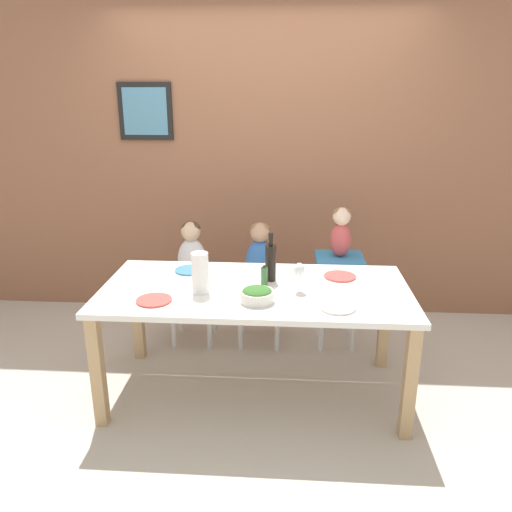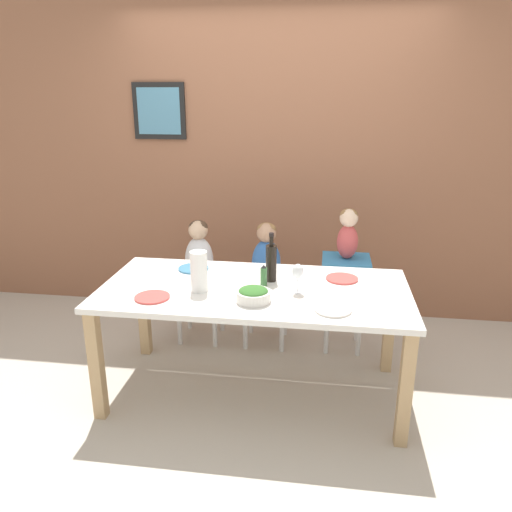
{
  "view_description": "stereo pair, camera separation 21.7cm",
  "coord_description": "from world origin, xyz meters",
  "px_view_note": "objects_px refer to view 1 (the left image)",
  "views": [
    {
      "loc": [
        0.19,
        -2.82,
        1.88
      ],
      "look_at": [
        0.0,
        0.07,
        0.91
      ],
      "focal_mm": 35.0,
      "sensor_mm": 36.0,
      "label": 1
    },
    {
      "loc": [
        0.41,
        -2.8,
        1.88
      ],
      "look_at": [
        0.0,
        0.07,
        0.91
      ],
      "focal_mm": 35.0,
      "sensor_mm": 36.0,
      "label": 2
    }
  ],
  "objects_px": {
    "person_child_center": "(260,255)",
    "person_baby_right": "(341,229)",
    "paper_towel_roll": "(200,273)",
    "dinner_plate_front_right": "(337,307)",
    "dinner_plate_front_left": "(154,300)",
    "chair_far_center": "(260,295)",
    "chair_far_left": "(193,293)",
    "person_child_left": "(192,253)",
    "dinner_plate_back_left": "(190,270)",
    "chair_right_highchair": "(338,277)",
    "wine_bottle": "(271,261)",
    "dinner_plate_back_right": "(340,276)",
    "wine_glass_near": "(299,271)",
    "salad_bowl_large": "(257,295)"
  },
  "relations": [
    {
      "from": "paper_towel_roll",
      "to": "dinner_plate_front_right",
      "type": "bearing_deg",
      "value": -12.53
    },
    {
      "from": "person_child_left",
      "to": "person_baby_right",
      "type": "xyz_separation_m",
      "value": [
        1.1,
        0.0,
        0.21
      ]
    },
    {
      "from": "chair_far_center",
      "to": "chair_far_left",
      "type": "bearing_deg",
      "value": 180.0
    },
    {
      "from": "paper_towel_roll",
      "to": "wine_glass_near",
      "type": "distance_m",
      "value": 0.59
    },
    {
      "from": "wine_bottle",
      "to": "dinner_plate_front_right",
      "type": "bearing_deg",
      "value": -46.36
    },
    {
      "from": "dinner_plate_front_left",
      "to": "salad_bowl_large",
      "type": "bearing_deg",
      "value": 3.59
    },
    {
      "from": "person_baby_right",
      "to": "dinner_plate_back_right",
      "type": "bearing_deg",
      "value": -95.07
    },
    {
      "from": "chair_far_center",
      "to": "salad_bowl_large",
      "type": "bearing_deg",
      "value": -87.64
    },
    {
      "from": "person_child_left",
      "to": "paper_towel_roll",
      "type": "bearing_deg",
      "value": -75.33
    },
    {
      "from": "dinner_plate_front_right",
      "to": "wine_glass_near",
      "type": "bearing_deg",
      "value": 131.79
    },
    {
      "from": "salad_bowl_large",
      "to": "dinner_plate_back_left",
      "type": "bearing_deg",
      "value": 135.27
    },
    {
      "from": "dinner_plate_back_left",
      "to": "chair_right_highchair",
      "type": "bearing_deg",
      "value": 22.79
    },
    {
      "from": "salad_bowl_large",
      "to": "dinner_plate_front_right",
      "type": "xyz_separation_m",
      "value": [
        0.45,
        -0.07,
        -0.04
      ]
    },
    {
      "from": "person_child_center",
      "to": "person_baby_right",
      "type": "relative_size",
      "value": 1.33
    },
    {
      "from": "chair_far_left",
      "to": "chair_right_highchair",
      "type": "height_order",
      "value": "chair_right_highchair"
    },
    {
      "from": "chair_far_center",
      "to": "wine_glass_near",
      "type": "distance_m",
      "value": 0.92
    },
    {
      "from": "chair_right_highchair",
      "to": "dinner_plate_back_left",
      "type": "relative_size",
      "value": 3.52
    },
    {
      "from": "chair_right_highchair",
      "to": "person_child_left",
      "type": "distance_m",
      "value": 1.11
    },
    {
      "from": "chair_right_highchair",
      "to": "person_child_center",
      "type": "height_order",
      "value": "person_child_center"
    },
    {
      "from": "person_child_center",
      "to": "dinner_plate_front_right",
      "type": "xyz_separation_m",
      "value": [
        0.49,
        -0.97,
        0.03
      ]
    },
    {
      "from": "person_child_center",
      "to": "person_baby_right",
      "type": "xyz_separation_m",
      "value": [
        0.59,
        0.0,
        0.21
      ]
    },
    {
      "from": "person_child_left",
      "to": "dinner_plate_front_left",
      "type": "height_order",
      "value": "person_child_left"
    },
    {
      "from": "chair_far_left",
      "to": "dinner_plate_front_left",
      "type": "distance_m",
      "value": 1.01
    },
    {
      "from": "dinner_plate_front_left",
      "to": "dinner_plate_front_right",
      "type": "distance_m",
      "value": 1.04
    },
    {
      "from": "salad_bowl_large",
      "to": "dinner_plate_back_left",
      "type": "distance_m",
      "value": 0.67
    },
    {
      "from": "dinner_plate_back_left",
      "to": "dinner_plate_back_right",
      "type": "relative_size",
      "value": 1.0
    },
    {
      "from": "chair_right_highchair",
      "to": "dinner_plate_back_right",
      "type": "height_order",
      "value": "dinner_plate_back_right"
    },
    {
      "from": "chair_right_highchair",
      "to": "dinner_plate_front_left",
      "type": "relative_size",
      "value": 3.52
    },
    {
      "from": "wine_glass_near",
      "to": "dinner_plate_back_right",
      "type": "distance_m",
      "value": 0.39
    },
    {
      "from": "wine_glass_near",
      "to": "paper_towel_roll",
      "type": "bearing_deg",
      "value": -174.31
    },
    {
      "from": "person_child_center",
      "to": "dinner_plate_back_left",
      "type": "relative_size",
      "value": 2.4
    },
    {
      "from": "wine_glass_near",
      "to": "dinner_plate_front_left",
      "type": "height_order",
      "value": "wine_glass_near"
    },
    {
      "from": "paper_towel_roll",
      "to": "dinner_plate_back_left",
      "type": "xyz_separation_m",
      "value": [
        -0.13,
        0.36,
        -0.12
      ]
    },
    {
      "from": "person_baby_right",
      "to": "person_child_left",
      "type": "bearing_deg",
      "value": -179.98
    },
    {
      "from": "person_baby_right",
      "to": "paper_towel_roll",
      "type": "relative_size",
      "value": 1.49
    },
    {
      "from": "wine_bottle",
      "to": "dinner_plate_back_right",
      "type": "xyz_separation_m",
      "value": [
        0.45,
        0.08,
        -0.12
      ]
    },
    {
      "from": "person_child_center",
      "to": "dinner_plate_back_left",
      "type": "bearing_deg",
      "value": -135.48
    },
    {
      "from": "dinner_plate_front_left",
      "to": "dinner_plate_back_right",
      "type": "distance_m",
      "value": 1.19
    },
    {
      "from": "chair_far_center",
      "to": "wine_bottle",
      "type": "height_order",
      "value": "wine_bottle"
    },
    {
      "from": "chair_far_left",
      "to": "dinner_plate_front_left",
      "type": "xyz_separation_m",
      "value": [
        -0.04,
        -0.94,
        0.35
      ]
    },
    {
      "from": "chair_far_center",
      "to": "dinner_plate_back_left",
      "type": "distance_m",
      "value": 0.71
    },
    {
      "from": "dinner_plate_front_left",
      "to": "dinner_plate_front_right",
      "type": "height_order",
      "value": "same"
    },
    {
      "from": "paper_towel_roll",
      "to": "person_child_center",
      "type": "bearing_deg",
      "value": 68.97
    },
    {
      "from": "wine_bottle",
      "to": "dinner_plate_front_left",
      "type": "height_order",
      "value": "wine_bottle"
    },
    {
      "from": "dinner_plate_front_left",
      "to": "dinner_plate_back_left",
      "type": "relative_size",
      "value": 1.0
    },
    {
      "from": "person_child_left",
      "to": "dinner_plate_back_right",
      "type": "relative_size",
      "value": 2.4
    },
    {
      "from": "paper_towel_roll",
      "to": "salad_bowl_large",
      "type": "height_order",
      "value": "paper_towel_roll"
    },
    {
      "from": "person_child_left",
      "to": "dinner_plate_back_left",
      "type": "xyz_separation_m",
      "value": [
        0.07,
        -0.43,
        0.03
      ]
    },
    {
      "from": "person_child_center",
      "to": "dinner_plate_back_left",
      "type": "height_order",
      "value": "person_child_center"
    },
    {
      "from": "chair_far_left",
      "to": "dinner_plate_back_left",
      "type": "relative_size",
      "value": 2.31
    }
  ]
}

